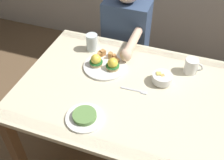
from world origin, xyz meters
TOP-DOWN VIEW (x-y plane):
  - ground_plane at (0.00, 0.00)m, footprint 6.00×6.00m
  - dining_table at (0.00, 0.00)m, footprint 1.20×0.90m
  - eggs_benedict_plate at (-0.16, 0.14)m, footprint 0.27×0.27m
  - fruit_bowl at (0.20, 0.12)m, footprint 0.12×0.12m
  - coffee_mug at (0.35, 0.27)m, footprint 0.11×0.08m
  - fork at (0.08, 0.00)m, footprint 0.16×0.03m
  - water_glass_near at (-0.31, 0.29)m, footprint 0.08×0.08m
  - side_plate at (-0.11, -0.28)m, footprint 0.20×0.20m
  - diner_person at (-0.17, 0.60)m, footprint 0.34×0.54m

SIDE VIEW (x-z plane):
  - ground_plane at x=0.00m, z-range 0.00..0.00m
  - dining_table at x=0.00m, z-range 0.26..1.00m
  - diner_person at x=-0.17m, z-range 0.08..1.22m
  - fork at x=0.08m, z-range 0.74..0.74m
  - side_plate at x=-0.11m, z-range 0.74..0.77m
  - eggs_benedict_plate at x=-0.16m, z-range 0.72..0.81m
  - fruit_bowl at x=0.20m, z-range 0.74..0.80m
  - water_glass_near at x=-0.31m, z-range 0.73..0.85m
  - coffee_mug at x=0.35m, z-range 0.74..0.84m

